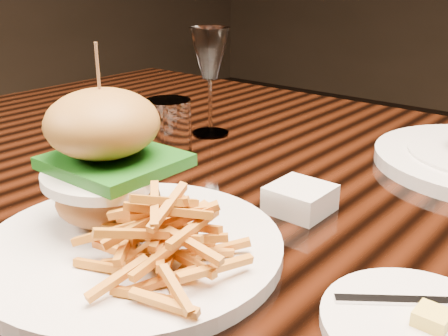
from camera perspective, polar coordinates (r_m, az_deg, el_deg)
The scene contains 6 objects.
dining_table at distance 0.69m, azimuth 10.90°, elevation -8.21°, with size 1.60×0.90×0.75m.
burger_plate at distance 0.50m, azimuth -10.55°, elevation -3.90°, with size 0.29×0.29×0.19m.
side_saucer at distance 0.43m, azimuth 20.32°, elevation -15.63°, with size 0.14×0.14×0.02m.
ramekin at distance 0.59m, azimuth 8.29°, elevation -3.32°, with size 0.06×0.06×0.03m, color silver.
wine_glass at distance 0.84m, azimuth -1.55°, elevation 11.93°, with size 0.06×0.06×0.17m.
water_tumbler at distance 0.74m, azimuth -6.04°, elevation 4.12°, with size 0.06×0.06×0.09m, color white.
Camera 1 is at (0.28, -0.54, 1.00)m, focal length 42.00 mm.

